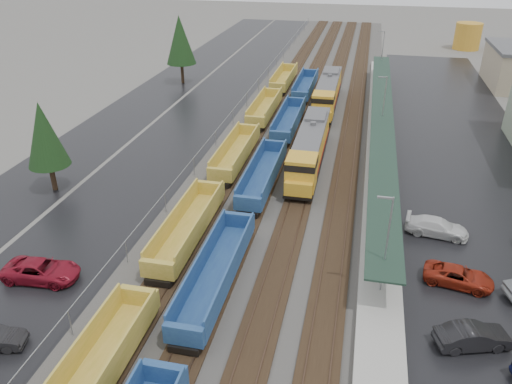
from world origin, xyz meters
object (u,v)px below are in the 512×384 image
storage_tank (468,36)px  parked_car_east_b (459,277)px  well_string_yellow (216,185)px  parked_car_east_c (437,227)px  parked_car_west_c (41,271)px  well_string_blue (244,216)px  parked_car_east_a (473,337)px  locomotive_lead (310,149)px  locomotive_trail (327,93)px

storage_tank → parked_car_east_b: 87.48m
well_string_yellow → parked_car_east_c: size_ratio=18.11×
parked_car_west_c → parked_car_east_b: (29.77, 5.96, -0.09)m
parked_car_west_c → parked_car_east_c: 31.52m
well_string_blue → parked_car_west_c: well_string_blue is taller
parked_car_east_a → parked_car_east_b: (-0.01, 6.26, -0.08)m
locomotive_lead → well_string_yellow: bearing=-133.9°
parked_car_east_a → parked_car_east_b: size_ratio=0.95×
parked_car_west_c → parked_car_east_c: parked_car_west_c is taller
well_string_blue → parked_car_west_c: (-12.73, -10.31, -0.37)m
parked_car_west_c → parked_car_east_b: parked_car_west_c is taller
locomotive_trail → parked_car_west_c: size_ratio=3.36×
well_string_blue → parked_car_east_a: (17.04, -10.62, -0.39)m
storage_tank → parked_car_east_b: (-12.76, -86.52, -2.08)m
well_string_blue → parked_car_east_a: bearing=-31.9°
locomotive_lead → well_string_yellow: 11.59m
locomotive_lead → parked_car_west_c: bearing=-125.3°
locomotive_trail → well_string_blue: bearing=-96.6°
parked_car_east_a → parked_car_east_c: size_ratio=0.90×
locomotive_trail → parked_car_east_c: size_ratio=3.64×
locomotive_trail → well_string_yellow: bearing=-105.3°
well_string_blue → parked_car_east_a: size_ratio=21.00×
well_string_yellow → storage_tank: (33.80, 77.14, 1.60)m
locomotive_trail → parked_car_east_b: size_ratio=3.83×
storage_tank → parked_car_east_a: 93.68m
locomotive_lead → well_string_yellow: (-8.00, -8.31, -1.11)m
parked_car_east_c → well_string_yellow: bearing=90.2°
well_string_blue → parked_car_east_c: (16.17, 2.29, -0.40)m
locomotive_trail → storage_tank: 54.35m
locomotive_trail → parked_car_west_c: 47.70m
parked_car_east_a → storage_tank: bearing=-25.6°
well_string_blue → parked_car_east_b: bearing=-14.3°
well_string_yellow → parked_car_east_b: (21.03, -9.38, -0.48)m
parked_car_west_c → well_string_blue: bearing=-55.2°
parked_car_east_b → locomotive_lead: bearing=47.3°
locomotive_trail → parked_car_east_b: 40.86m
well_string_yellow → storage_tank: storage_tank is taller
parked_car_east_b → parked_car_east_c: bearing=18.4°
locomotive_trail → storage_tank: bearing=61.7°
storage_tank → parked_car_east_b: bearing=-98.4°
parked_car_east_b → parked_car_east_c: size_ratio=0.95×
parked_car_east_a → parked_car_east_c: (-0.88, 12.90, -0.02)m
parked_car_west_c → parked_car_east_b: 30.36m
well_string_yellow → storage_tank: bearing=66.3°
parked_car_east_c → locomotive_trail: bearing=28.7°
parked_car_east_c → parked_car_east_a: bearing=-168.2°
locomotive_trail → storage_tank: (25.80, 47.83, 0.48)m
locomotive_lead → parked_car_east_a: locomotive_lead is taller
locomotive_trail → parked_car_east_b: locomotive_trail is taller
well_string_yellow → parked_car_east_a: well_string_yellow is taller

